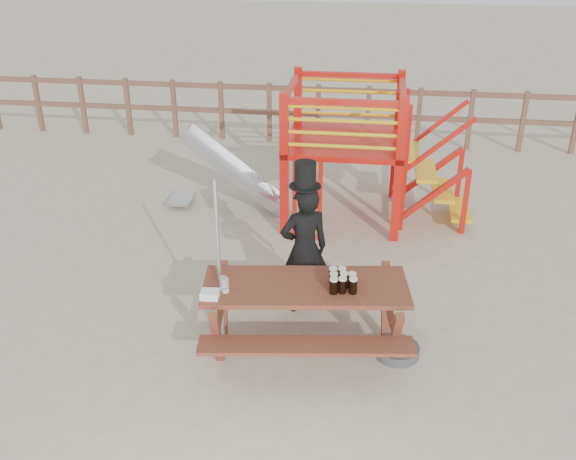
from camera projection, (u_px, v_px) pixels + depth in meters
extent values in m
plane|color=#C5B299|center=(303.00, 351.00, 6.94)|extent=(60.00, 60.00, 0.00)
cube|color=brown|center=(344.00, 90.00, 12.66)|extent=(15.00, 0.06, 0.10)
cube|color=brown|center=(343.00, 115.00, 12.89)|extent=(15.00, 0.06, 0.10)
cube|color=brown|center=(38.00, 104.00, 13.67)|extent=(0.09, 0.09, 1.20)
cube|color=brown|center=(83.00, 105.00, 13.55)|extent=(0.09, 0.09, 1.20)
cube|color=brown|center=(128.00, 107.00, 13.43)|extent=(0.09, 0.09, 1.20)
cube|color=brown|center=(174.00, 109.00, 13.31)|extent=(0.09, 0.09, 1.20)
cube|color=brown|center=(221.00, 111.00, 13.19)|extent=(0.09, 0.09, 1.20)
cube|color=brown|center=(269.00, 112.00, 13.07)|extent=(0.09, 0.09, 1.20)
cube|color=brown|center=(318.00, 114.00, 12.95)|extent=(0.09, 0.09, 1.20)
cube|color=brown|center=(368.00, 116.00, 12.83)|extent=(0.09, 0.09, 1.20)
cube|color=brown|center=(419.00, 118.00, 12.71)|extent=(0.09, 0.09, 1.20)
cube|color=brown|center=(470.00, 120.00, 12.59)|extent=(0.09, 0.09, 1.20)
cube|color=brown|center=(523.00, 122.00, 12.47)|extent=(0.09, 0.09, 1.20)
cube|color=brown|center=(576.00, 124.00, 12.35)|extent=(0.09, 0.09, 1.20)
cube|color=red|center=(284.00, 166.00, 9.03)|extent=(0.12, 0.12, 2.10)
cube|color=red|center=(399.00, 172.00, 8.84)|extent=(0.12, 0.12, 2.10)
cube|color=red|center=(298.00, 132.00, 10.45)|extent=(0.12, 0.12, 2.10)
cube|color=red|center=(397.00, 136.00, 10.26)|extent=(0.12, 0.12, 2.10)
cube|color=red|center=(345.00, 141.00, 9.58)|extent=(1.72, 1.72, 0.08)
cube|color=red|center=(344.00, 102.00, 8.51)|extent=(1.60, 0.08, 0.08)
cube|color=red|center=(349.00, 75.00, 9.93)|extent=(1.60, 0.08, 0.08)
cube|color=red|center=(292.00, 86.00, 9.32)|extent=(0.08, 1.60, 0.08)
cube|color=red|center=(403.00, 89.00, 9.13)|extent=(0.08, 1.60, 0.08)
cylinder|color=yellow|center=(342.00, 147.00, 8.79)|extent=(1.50, 0.05, 0.05)
cylinder|color=yellow|center=(348.00, 114.00, 10.21)|extent=(1.50, 0.05, 0.05)
cylinder|color=yellow|center=(342.00, 134.00, 8.71)|extent=(1.50, 0.05, 0.05)
cylinder|color=yellow|center=(348.00, 103.00, 10.13)|extent=(1.50, 0.05, 0.05)
cylinder|color=yellow|center=(343.00, 121.00, 8.63)|extent=(1.50, 0.05, 0.05)
cylinder|color=yellow|center=(349.00, 92.00, 10.05)|extent=(1.50, 0.05, 0.05)
cylinder|color=yellow|center=(343.00, 108.00, 8.55)|extent=(1.50, 0.05, 0.05)
cylinder|color=yellow|center=(349.00, 80.00, 9.97)|extent=(1.50, 0.05, 0.05)
cube|color=red|center=(295.00, 200.00, 9.08)|extent=(0.06, 0.06, 1.20)
cube|color=red|center=(320.00, 202.00, 9.04)|extent=(0.06, 0.06, 1.20)
cylinder|color=yellow|center=(307.00, 230.00, 9.26)|extent=(0.36, 0.04, 0.04)
cylinder|color=yellow|center=(307.00, 215.00, 9.15)|extent=(0.36, 0.04, 0.04)
cylinder|color=yellow|center=(307.00, 199.00, 9.04)|extent=(0.36, 0.04, 0.04)
cylinder|color=yellow|center=(308.00, 183.00, 8.94)|extent=(0.36, 0.04, 0.04)
cylinder|color=yellow|center=(308.00, 167.00, 8.83)|extent=(0.36, 0.04, 0.04)
cube|color=yellow|center=(408.00, 151.00, 9.52)|extent=(0.30, 0.90, 0.06)
cube|color=yellow|center=(425.00, 171.00, 9.62)|extent=(0.30, 0.90, 0.06)
cube|color=yellow|center=(442.00, 190.00, 9.72)|extent=(0.30, 0.90, 0.06)
cube|color=yellow|center=(459.00, 209.00, 9.82)|extent=(0.30, 0.90, 0.06)
cube|color=red|center=(434.00, 194.00, 9.28)|extent=(0.95, 0.08, 0.86)
cube|color=red|center=(430.00, 172.00, 10.08)|extent=(0.95, 0.08, 0.86)
cube|color=#B9BBC0|center=(235.00, 171.00, 10.04)|extent=(1.53, 0.55, 1.21)
cube|color=#B9BBC0|center=(231.00, 175.00, 9.78)|extent=(1.58, 0.04, 1.28)
cube|color=#B9BBC0|center=(238.00, 163.00, 10.26)|extent=(1.58, 0.04, 1.28)
cube|color=#B9BBC0|center=(181.00, 199.00, 10.38)|extent=(0.35, 0.55, 0.05)
cube|color=brown|center=(305.00, 287.00, 6.62)|extent=(2.20, 1.06, 0.05)
cube|color=brown|center=(306.00, 346.00, 6.24)|extent=(2.14, 0.56, 0.04)
cube|color=brown|center=(304.00, 284.00, 7.28)|extent=(2.14, 0.56, 0.04)
cube|color=brown|center=(220.00, 320.00, 6.81)|extent=(0.25, 1.27, 0.76)
cube|color=brown|center=(390.00, 320.00, 6.80)|extent=(0.25, 1.27, 0.76)
imported|color=black|center=(304.00, 250.00, 7.36)|extent=(0.68, 0.58, 1.57)
cube|color=#0B7D37|center=(301.00, 230.00, 7.39)|extent=(0.06, 0.04, 0.37)
cylinder|color=black|center=(305.00, 186.00, 7.01)|extent=(0.36, 0.36, 0.01)
cylinder|color=black|center=(305.00, 174.00, 6.95)|extent=(0.24, 0.24, 0.27)
cube|color=white|center=(302.00, 162.00, 7.01)|extent=(0.12, 0.05, 0.03)
cylinder|color=#B2B2B7|center=(219.00, 266.00, 6.64)|extent=(0.04, 0.04, 1.94)
cylinder|color=#3E3E43|center=(397.00, 351.00, 6.86)|extent=(0.48, 0.48, 0.11)
cylinder|color=#3E3E43|center=(398.00, 343.00, 6.82)|extent=(0.05, 0.05, 0.09)
cube|color=white|center=(210.00, 294.00, 6.36)|extent=(0.19, 0.15, 0.08)
cylinder|color=black|center=(334.00, 287.00, 6.43)|extent=(0.08, 0.08, 0.15)
cylinder|color=beige|center=(334.00, 279.00, 6.39)|extent=(0.08, 0.08, 0.02)
cylinder|color=black|center=(342.00, 286.00, 6.44)|extent=(0.08, 0.08, 0.15)
cylinder|color=beige|center=(343.00, 279.00, 6.40)|extent=(0.08, 0.08, 0.02)
cylinder|color=black|center=(353.00, 287.00, 6.43)|extent=(0.08, 0.08, 0.15)
cylinder|color=beige|center=(353.00, 279.00, 6.39)|extent=(0.08, 0.08, 0.02)
cylinder|color=black|center=(334.00, 281.00, 6.52)|extent=(0.08, 0.08, 0.15)
cylinder|color=beige|center=(334.00, 274.00, 6.48)|extent=(0.08, 0.08, 0.02)
cylinder|color=black|center=(344.00, 281.00, 6.53)|extent=(0.08, 0.08, 0.15)
cylinder|color=beige|center=(344.00, 273.00, 6.49)|extent=(0.08, 0.08, 0.02)
cylinder|color=black|center=(352.00, 281.00, 6.52)|extent=(0.08, 0.08, 0.15)
cylinder|color=beige|center=(352.00, 274.00, 6.48)|extent=(0.08, 0.08, 0.02)
cylinder|color=black|center=(333.00, 276.00, 6.62)|extent=(0.08, 0.08, 0.15)
cylinder|color=beige|center=(333.00, 269.00, 6.58)|extent=(0.08, 0.08, 0.02)
cylinder|color=black|center=(342.00, 276.00, 6.62)|extent=(0.08, 0.08, 0.15)
cylinder|color=beige|center=(342.00, 268.00, 6.58)|extent=(0.08, 0.08, 0.02)
cylinder|color=silver|center=(223.00, 283.00, 6.48)|extent=(0.08, 0.08, 0.15)
cylinder|color=beige|center=(224.00, 289.00, 6.51)|extent=(0.07, 0.07, 0.02)
cylinder|color=silver|center=(225.00, 285.00, 6.45)|extent=(0.08, 0.08, 0.15)
cylinder|color=beige|center=(225.00, 291.00, 6.48)|extent=(0.07, 0.07, 0.02)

